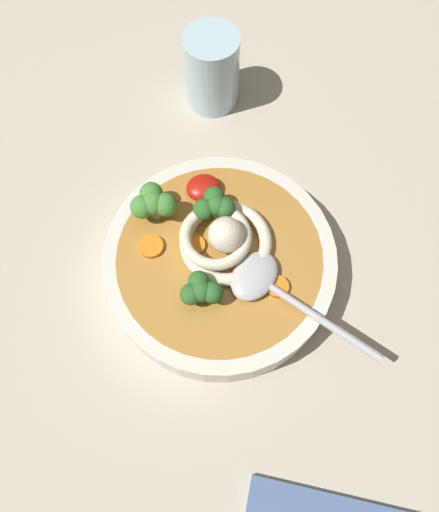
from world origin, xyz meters
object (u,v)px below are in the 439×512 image
at_px(noodle_pile, 221,239).
at_px(drinking_glass, 212,70).
at_px(soup_bowl, 220,264).
at_px(soup_spoon, 265,283).

xyz_separation_m(noodle_pile, drinking_glass, (-0.05, -0.24, -0.01)).
bearing_deg(soup_bowl, noodle_pile, -110.43).
relative_size(soup_bowl, soup_spoon, 1.64).
xyz_separation_m(soup_bowl, noodle_pile, (-0.00, -0.01, 0.04)).
xyz_separation_m(noodle_pile, soup_spoon, (-0.03, 0.06, -0.01)).
height_order(soup_bowl, drinking_glass, drinking_glass).
relative_size(noodle_pile, soup_spoon, 0.71).
distance_m(noodle_pile, soup_spoon, 0.07).
relative_size(soup_bowl, drinking_glass, 2.50).
distance_m(noodle_pile, drinking_glass, 0.24).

